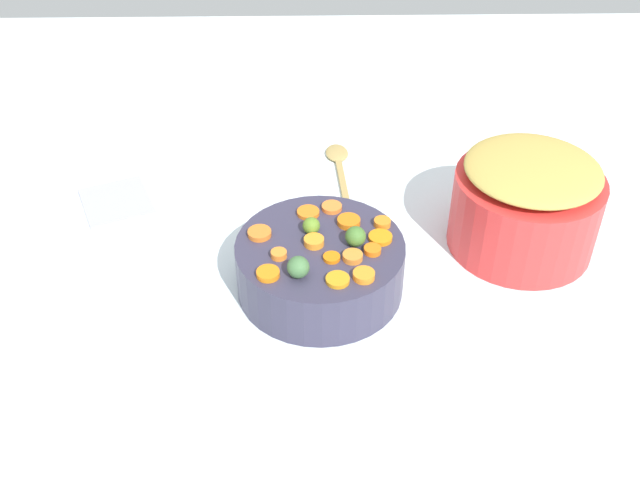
# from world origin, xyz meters

# --- Properties ---
(tabletop) EXTENTS (2.40, 2.40, 0.02)m
(tabletop) POSITION_xyz_m (0.00, 0.00, 0.01)
(tabletop) COLOR silver
(tabletop) RESTS_ON ground
(serving_bowl_carrots) EXTENTS (0.27, 0.27, 0.09)m
(serving_bowl_carrots) POSITION_xyz_m (0.02, -0.04, 0.07)
(serving_bowl_carrots) COLOR #363349
(serving_bowl_carrots) RESTS_ON tabletop
(metal_pot) EXTENTS (0.25, 0.25, 0.14)m
(metal_pot) POSITION_xyz_m (0.13, -0.40, 0.09)
(metal_pot) COLOR red
(metal_pot) RESTS_ON tabletop
(stuffing_mound) EXTENTS (0.23, 0.23, 0.04)m
(stuffing_mound) POSITION_xyz_m (0.13, -0.40, 0.18)
(stuffing_mound) COLOR tan
(stuffing_mound) RESTS_ON metal_pot
(carrot_slice_0) EXTENTS (0.04, 0.04, 0.01)m
(carrot_slice_0) POSITION_xyz_m (0.12, -0.06, 0.12)
(carrot_slice_0) COLOR orange
(carrot_slice_0) RESTS_ON serving_bowl_carrots
(carrot_slice_1) EXTENTS (0.04, 0.04, 0.01)m
(carrot_slice_1) POSITION_xyz_m (0.07, -0.15, 0.12)
(carrot_slice_1) COLOR orange
(carrot_slice_1) RESTS_ON serving_bowl_carrots
(carrot_slice_2) EXTENTS (0.05, 0.05, 0.01)m
(carrot_slice_2) POSITION_xyz_m (0.07, -0.09, 0.12)
(carrot_slice_2) COLOR orange
(carrot_slice_2) RESTS_ON serving_bowl_carrots
(carrot_slice_3) EXTENTS (0.04, 0.04, 0.01)m
(carrot_slice_3) POSITION_xyz_m (0.02, -0.03, 0.12)
(carrot_slice_3) COLOR orange
(carrot_slice_3) RESTS_ON serving_bowl_carrots
(carrot_slice_4) EXTENTS (0.04, 0.04, 0.01)m
(carrot_slice_4) POSITION_xyz_m (-0.06, -0.11, 0.12)
(carrot_slice_4) COLOR orange
(carrot_slice_4) RESTS_ON serving_bowl_carrots
(carrot_slice_5) EXTENTS (0.05, 0.05, 0.01)m
(carrot_slice_5) POSITION_xyz_m (0.10, -0.02, 0.12)
(carrot_slice_5) COLOR orange
(carrot_slice_5) RESTS_ON serving_bowl_carrots
(carrot_slice_6) EXTENTS (0.05, 0.05, 0.01)m
(carrot_slice_6) POSITION_xyz_m (0.03, -0.14, 0.12)
(carrot_slice_6) COLOR orange
(carrot_slice_6) RESTS_ON serving_bowl_carrots
(carrot_slice_7) EXTENTS (0.04, 0.04, 0.01)m
(carrot_slice_7) POSITION_xyz_m (-0.02, -0.09, 0.12)
(carrot_slice_7) COLOR orange
(carrot_slice_7) RESTS_ON serving_bowl_carrots
(carrot_slice_8) EXTENTS (0.04, 0.04, 0.01)m
(carrot_slice_8) POSITION_xyz_m (-0.02, -0.06, 0.12)
(carrot_slice_8) COLOR orange
(carrot_slice_8) RESTS_ON serving_bowl_carrots
(carrot_slice_9) EXTENTS (0.03, 0.03, 0.01)m
(carrot_slice_9) POSITION_xyz_m (0.00, -0.13, 0.12)
(carrot_slice_9) COLOR orange
(carrot_slice_9) RESTS_ON serving_bowl_carrots
(carrot_slice_10) EXTENTS (0.05, 0.05, 0.01)m
(carrot_slice_10) POSITION_xyz_m (0.05, 0.06, 0.12)
(carrot_slice_10) COLOR orange
(carrot_slice_10) RESTS_ON serving_bowl_carrots
(carrot_slice_11) EXTENTS (0.04, 0.04, 0.01)m
(carrot_slice_11) POSITION_xyz_m (-0.07, -0.07, 0.12)
(carrot_slice_11) COLOR orange
(carrot_slice_11) RESTS_ON serving_bowl_carrots
(carrot_slice_12) EXTENTS (0.03, 0.03, 0.01)m
(carrot_slice_12) POSITION_xyz_m (-0.01, 0.02, 0.12)
(carrot_slice_12) COLOR orange
(carrot_slice_12) RESTS_ON serving_bowl_carrots
(carrot_slice_13) EXTENTS (0.05, 0.05, 0.01)m
(carrot_slice_13) POSITION_xyz_m (-0.05, 0.04, 0.12)
(carrot_slice_13) COLOR orange
(carrot_slice_13) RESTS_ON serving_bowl_carrots
(brussels_sprout_0) EXTENTS (0.03, 0.03, 0.03)m
(brussels_sprout_0) POSITION_xyz_m (0.02, -0.10, 0.13)
(brussels_sprout_0) COLOR #43702D
(brussels_sprout_0) RESTS_ON serving_bowl_carrots
(brussels_sprout_1) EXTENTS (0.03, 0.03, 0.03)m
(brussels_sprout_1) POSITION_xyz_m (-0.05, -0.01, 0.13)
(brussels_sprout_1) COLOR #436F3F
(brussels_sprout_1) RESTS_ON serving_bowl_carrots
(brussels_sprout_2) EXTENTS (0.03, 0.03, 0.03)m
(brussels_sprout_2) POSITION_xyz_m (0.05, -0.03, 0.13)
(brussels_sprout_2) COLOR olive
(brussels_sprout_2) RESTS_ON serving_bowl_carrots
(wooden_spoon) EXTENTS (0.29, 0.05, 0.01)m
(wooden_spoon) POSITION_xyz_m (0.38, -0.09, 0.03)
(wooden_spoon) COLOR tan
(wooden_spoon) RESTS_ON tabletop
(dish_towel) EXTENTS (0.17, 0.17, 0.01)m
(dish_towel) POSITION_xyz_m (0.27, 0.35, 0.02)
(dish_towel) COLOR #A7A7BF
(dish_towel) RESTS_ON tabletop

